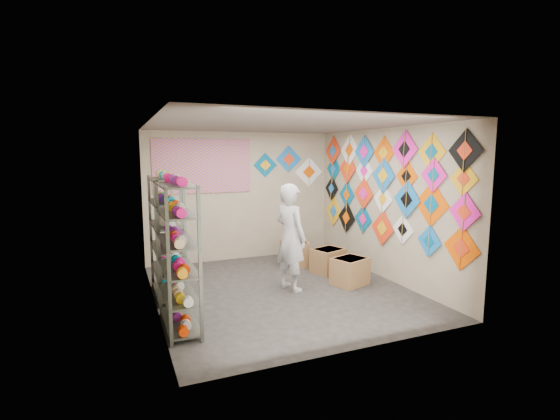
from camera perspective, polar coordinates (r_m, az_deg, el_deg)
name	(u,v)px	position (r m, az deg, el deg)	size (l,w,h in m)	color
ground	(281,290)	(6.88, 0.18, -11.16)	(4.50, 4.50, 0.00)	#2A2725
room_walls	(281,192)	(6.53, 0.19, 2.62)	(4.50, 4.50, 4.50)	tan
shelf_rack_front	(178,256)	(5.36, -14.16, -6.33)	(0.40, 1.10, 1.90)	#4C5147
shelf_rack_back	(166,237)	(6.62, -15.78, -3.69)	(0.40, 1.10, 1.90)	#4C5147
string_spools	(171,239)	(5.97, -15.09, -3.98)	(0.12, 2.36, 0.12)	#EB107D
kite_wall_display	(381,187)	(7.55, 14.07, 3.20)	(0.06, 4.30, 2.07)	#F35600
back_wall_kites	(291,166)	(9.02, 1.58, 6.21)	(1.65, 0.02, 0.93)	#005C8B
poster	(203,166)	(8.41, -10.78, 6.09)	(2.00, 0.01, 1.10)	#8451AF
shopkeeper	(291,237)	(6.68, 1.49, -3.85)	(0.60, 0.74, 1.77)	silver
carton_a	(350,271)	(7.18, 9.80, -8.48)	(0.56, 0.47, 0.47)	brown
carton_b	(328,261)	(7.82, 6.80, -7.10)	(0.56, 0.46, 0.46)	brown
carton_c	(294,253)	(8.25, 2.01, -6.09)	(0.52, 0.58, 0.50)	brown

